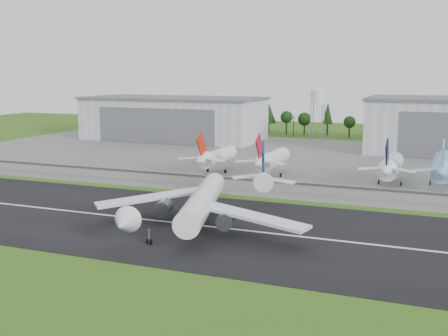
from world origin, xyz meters
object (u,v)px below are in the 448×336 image
at_px(parked_jet_red_b, 270,160).
at_px(parked_jet_navy, 390,167).
at_px(parked_jet_skyblue, 443,167).
at_px(parked_jet_red_a, 215,157).
at_px(main_airliner, 201,207).

bearing_deg(parked_jet_red_b, parked_jet_navy, 0.03).
bearing_deg(parked_jet_skyblue, parked_jet_red_a, -176.24).
height_order(main_airliner, parked_jet_red_b, main_airliner).
relative_size(main_airliner, parked_jet_skyblue, 1.56).
bearing_deg(parked_jet_red_a, parked_jet_red_b, 0.07).
bearing_deg(parked_jet_red_b, main_airliner, -86.75).
distance_m(parked_jet_red_b, parked_jet_navy, 40.49).
bearing_deg(main_airliner, parked_jet_red_a, -85.32).
bearing_deg(parked_jet_red_a, parked_jet_skyblue, 3.76).
distance_m(parked_jet_red_a, parked_jet_navy, 61.47).
height_order(parked_jet_red_a, parked_jet_navy, parked_jet_navy).
height_order(parked_jet_red_a, parked_jet_red_b, parked_jet_red_b).
bearing_deg(parked_jet_red_b, parked_jet_red_a, -179.93).
relative_size(parked_jet_red_a, parked_jet_red_b, 1.00).
bearing_deg(main_airliner, parked_jet_navy, -134.33).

